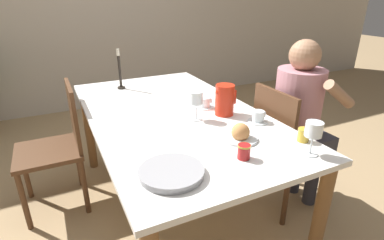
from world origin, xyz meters
TOP-DOWN VIEW (x-y plane):
  - ground_plane at (0.00, 0.00)m, footprint 20.00×20.00m
  - wall_back at (0.00, 2.42)m, footprint 10.00×0.06m
  - dining_table at (0.00, 0.00)m, footprint 1.01×1.79m
  - chair_person_side at (0.69, -0.29)m, footprint 0.42×0.42m
  - chair_opposite at (-0.69, 0.41)m, footprint 0.42×0.42m
  - person_seated at (0.78, -0.30)m, footprint 0.39×0.41m
  - red_pitcher at (0.27, -0.17)m, footprint 0.14×0.12m
  - wine_glass_water at (0.08, -0.16)m, footprint 0.08×0.08m
  - wine_glass_juice at (0.37, -0.77)m, footprint 0.08×0.08m
  - teacup_near_person at (0.38, -0.36)m, footprint 0.12×0.12m
  - teacup_across at (0.22, -0.01)m, footprint 0.12×0.12m
  - serving_tray at (-0.28, -0.65)m, footprint 0.27×0.27m
  - bread_plate at (0.16, -0.50)m, footprint 0.18×0.18m
  - jam_jar_amber at (0.44, -0.65)m, footprint 0.06×0.06m
  - jam_jar_red at (0.07, -0.67)m, footprint 0.06×0.06m
  - candlestick_tall at (-0.17, 0.65)m, footprint 0.06×0.06m

SIDE VIEW (x-z plane):
  - ground_plane at x=0.00m, z-range 0.00..0.00m
  - chair_person_side at x=0.69m, z-range 0.04..0.92m
  - chair_opposite at x=-0.69m, z-range 0.04..0.92m
  - dining_table at x=0.00m, z-range 0.28..1.02m
  - person_seated at x=0.78m, z-range 0.11..1.30m
  - serving_tray at x=-0.28m, z-range 0.74..0.77m
  - teacup_near_person at x=0.38m, z-range 0.74..0.81m
  - teacup_across at x=0.22m, z-range 0.74..0.81m
  - bread_plate at x=0.16m, z-range 0.73..0.82m
  - jam_jar_amber at x=0.44m, z-range 0.75..0.81m
  - jam_jar_red at x=0.07m, z-range 0.75..0.81m
  - red_pitcher at x=0.27m, z-range 0.74..0.93m
  - wine_glass_juice at x=0.37m, z-range 0.78..0.94m
  - candlestick_tall at x=-0.17m, z-range 0.71..1.01m
  - wine_glass_water at x=0.08m, z-range 0.78..0.95m
  - wall_back at x=0.00m, z-range 0.00..2.60m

